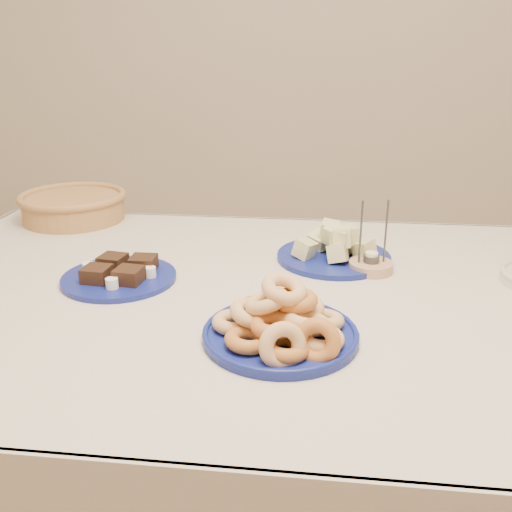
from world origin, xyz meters
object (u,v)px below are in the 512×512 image
Objects in this scene: brownie_plate at (120,275)px; candle_holder at (371,265)px; melon_plate at (334,249)px; dining_table at (259,335)px; wicker_basket at (73,205)px; donut_platter at (282,325)px.

candle_holder reaches higher than brownie_plate.
melon_plate is at bearing 140.70° from candle_holder.
wicker_basket is at bearing 142.85° from dining_table.
candle_holder reaches higher than donut_platter.
wicker_basket is (-0.30, 0.44, 0.03)m from brownie_plate.
melon_plate is at bearing -17.92° from wicker_basket.
donut_platter is 0.96m from wicker_basket.
donut_platter is 0.86× the size of wicker_basket.
brownie_plate is (-0.32, 0.02, 0.12)m from dining_table.
wicker_basket is at bearing 123.81° from brownie_plate.
donut_platter is 0.40m from candle_holder.
dining_table is 0.34m from brownie_plate.
brownie_plate is 1.70× the size of candle_holder.
melon_plate is at bearing 77.01° from donut_platter.
melon_plate is 0.88× the size of wicker_basket.
brownie_plate is (-0.48, -0.19, -0.01)m from melon_plate.
dining_table is at bearing 107.16° from donut_platter.
dining_table is at bearing -4.10° from brownie_plate.
donut_platter reaches higher than wicker_basket.
wicker_basket reaches higher than brownie_plate.
melon_plate is (0.10, 0.43, -0.00)m from donut_platter.
dining_table is at bearing -37.15° from wicker_basket.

